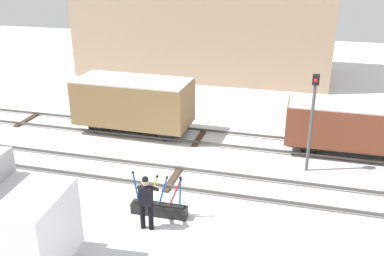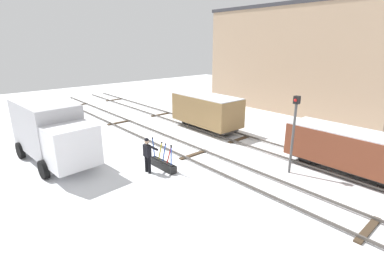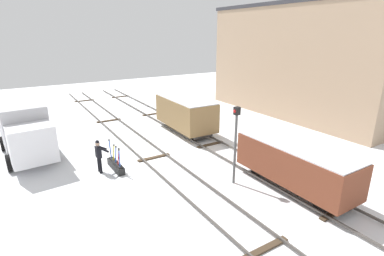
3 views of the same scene
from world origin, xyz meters
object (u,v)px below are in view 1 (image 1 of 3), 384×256
Objects in this scene: rail_worker at (146,199)px; freight_car_mid_siding at (133,102)px; signal_post at (312,113)px; switch_lever_frame at (159,208)px; freight_car_near_switch at (358,126)px.

freight_car_mid_siding is at bearing 113.55° from rail_worker.
signal_post is 0.72× the size of freight_car_mid_siding.
switch_lever_frame is at bearing -60.43° from freight_car_mid_siding.
signal_post is (4.53, 5.10, 1.31)m from rail_worker.
signal_post reaches higher than freight_car_mid_siding.
rail_worker is 0.31× the size of freight_car_near_switch.
rail_worker is 7.77m from freight_car_mid_siding.
rail_worker is at bearing -63.90° from freight_car_mid_siding.
freight_car_mid_siding reaches higher than rail_worker.
switch_lever_frame is 0.32× the size of freight_car_near_switch.
freight_car_mid_siding reaches higher than freight_car_near_switch.
signal_post reaches higher than rail_worker.
freight_car_mid_siding is (-9.65, 0.00, 0.17)m from freight_car_near_switch.
freight_car_mid_siding is (-3.25, 7.04, 0.43)m from rail_worker.
freight_car_near_switch is (1.87, 1.94, -1.05)m from signal_post.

